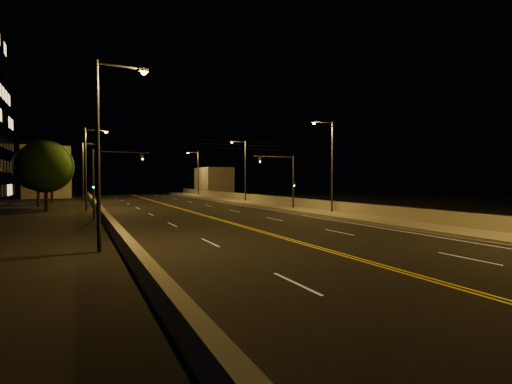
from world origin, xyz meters
name	(u,v)px	position (x,y,z in m)	size (l,w,h in m)	color
ground	(426,279)	(0.00, 0.00, 0.00)	(160.00, 160.00, 0.00)	black
road	(224,221)	(0.00, 20.00, 0.01)	(18.00, 120.00, 0.02)	black
sidewalk	(329,214)	(10.80, 20.00, 0.15)	(3.60, 120.00, 0.30)	slate
curb	(313,216)	(8.93, 20.00, 0.07)	(0.14, 120.00, 0.15)	slate
parapet_wall	(342,207)	(12.45, 20.00, 0.80)	(0.30, 120.00, 1.00)	gray
jersey_barrier	(109,222)	(-9.05, 20.00, 0.41)	(0.45, 120.00, 0.82)	gray
distant_building_right	(214,181)	(16.50, 69.63, 3.05)	(6.00, 10.00, 6.09)	gray
distant_building_left	(48,172)	(-16.00, 71.40, 4.84)	(8.00, 8.00, 9.67)	gray
parapet_rail	(342,202)	(12.45, 20.00, 1.33)	(0.06, 0.06, 120.00)	black
lane_markings	(225,221)	(0.00, 19.93, 0.02)	(17.32, 116.00, 0.00)	silver
streetlight_1	(330,161)	(11.52, 20.80, 5.35)	(2.55, 0.28, 9.28)	#2D2D33
streetlight_2	(244,167)	(11.52, 41.85, 5.35)	(2.55, 0.28, 9.28)	#2D2D33
streetlight_3	(197,170)	(11.52, 65.86, 5.35)	(2.55, 0.28, 9.28)	#2D2D33
streetlight_4	(104,142)	(-9.92, 10.40, 5.35)	(2.55, 0.28, 9.28)	#2D2D33
streetlight_5	(88,163)	(-9.92, 36.87, 5.35)	(2.55, 0.28, 9.28)	#2D2D33
streetlight_6	(85,168)	(-9.92, 54.84, 5.35)	(2.55, 0.28, 9.28)	#2D2D33
traffic_signal_right	(286,176)	(10.01, 26.86, 3.93)	(5.11, 0.31, 6.23)	#2D2D33
traffic_signal_left	(105,175)	(-8.81, 26.86, 3.93)	(5.11, 0.31, 6.23)	#2D2D33
overhead_wires	(192,143)	(0.00, 29.50, 7.40)	(22.00, 0.03, 0.83)	black
tree_0	(45,167)	(-14.20, 37.75, 4.94)	(5.78, 5.78, 7.83)	black
tree_1	(38,168)	(-15.57, 45.68, 5.03)	(5.89, 5.89, 7.98)	black
tree_2	(51,172)	(-14.51, 54.11, 4.62)	(5.40, 5.40, 7.32)	black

